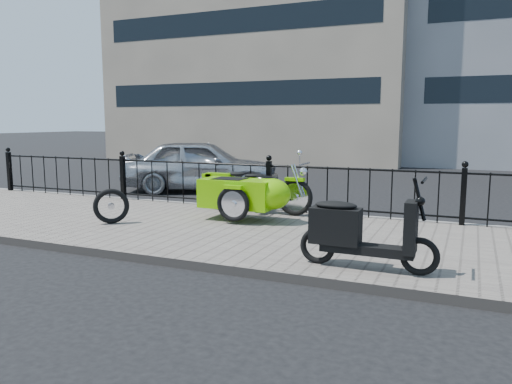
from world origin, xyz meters
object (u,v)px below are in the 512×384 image
at_px(scooter, 357,232).
at_px(sedan_car, 201,165).
at_px(motorcycle_sidecar, 250,193).
at_px(spare_tire, 111,206).

distance_m(scooter, sedan_car, 7.78).
height_order(scooter, sedan_car, sedan_car).
bearing_deg(motorcycle_sidecar, spare_tire, -146.93).
xyz_separation_m(motorcycle_sidecar, sedan_car, (-2.96, 3.45, 0.10)).
relative_size(motorcycle_sidecar, spare_tire, 3.81).
xyz_separation_m(scooter, spare_tire, (-4.38, 0.90, -0.13)).
height_order(spare_tire, sedan_car, sedan_car).
bearing_deg(sedan_car, spare_tire, 169.91).
bearing_deg(scooter, motorcycle_sidecar, 137.20).
relative_size(motorcycle_sidecar, sedan_car, 0.56).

